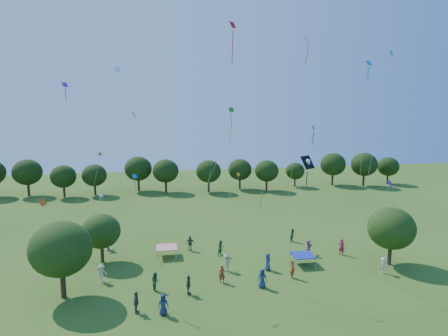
# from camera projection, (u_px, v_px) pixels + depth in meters

# --- Properties ---
(near_tree_west) EXTENTS (5.21, 5.21, 6.71)m
(near_tree_west) POSITION_uv_depth(u_px,v_px,m) (61.00, 249.00, 33.63)
(near_tree_west) COLOR #422B19
(near_tree_west) RESTS_ON ground
(near_tree_north) EXTENTS (4.00, 4.00, 5.19)m
(near_tree_north) POSITION_uv_depth(u_px,v_px,m) (101.00, 231.00, 41.47)
(near_tree_north) COLOR #422B19
(near_tree_north) RESTS_ON ground
(near_tree_east) EXTENTS (4.76, 4.76, 6.02)m
(near_tree_east) POSITION_uv_depth(u_px,v_px,m) (391.00, 228.00, 40.78)
(near_tree_east) COLOR #422B19
(near_tree_east) RESTS_ON ground
(treeline) EXTENTS (88.01, 8.77, 6.77)m
(treeline) POSITION_uv_depth(u_px,v_px,m) (176.00, 170.00, 75.36)
(treeline) COLOR #422B19
(treeline) RESTS_ON ground
(tent_red_stripe) EXTENTS (2.20, 2.20, 1.10)m
(tent_red_stripe) POSITION_uv_depth(u_px,v_px,m) (167.00, 247.00, 43.39)
(tent_red_stripe) COLOR red
(tent_red_stripe) RESTS_ON ground
(tent_blue) EXTENTS (2.20, 2.20, 1.10)m
(tent_blue) POSITION_uv_depth(u_px,v_px,m) (303.00, 255.00, 41.13)
(tent_blue) COLOR #172D99
(tent_blue) RESTS_ON ground
(crowd_person_0) EXTENTS (0.98, 0.74, 1.78)m
(crowd_person_0) POSITION_uv_depth(u_px,v_px,m) (262.00, 278.00, 35.99)
(crowd_person_0) COLOR navy
(crowd_person_0) RESTS_ON ground
(crowd_person_1) EXTENTS (0.77, 0.79, 1.80)m
(crowd_person_1) POSITION_uv_depth(u_px,v_px,m) (342.00, 247.00, 43.95)
(crowd_person_1) COLOR maroon
(crowd_person_1) RESTS_ON ground
(crowd_person_2) EXTENTS (0.89, 0.82, 1.60)m
(crowd_person_2) POSITION_uv_depth(u_px,v_px,m) (293.00, 235.00, 48.11)
(crowd_person_2) COLOR #235233
(crowd_person_2) RESTS_ON ground
(crowd_person_3) EXTENTS (1.19, 1.01, 1.69)m
(crowd_person_3) POSITION_uv_depth(u_px,v_px,m) (102.00, 273.00, 37.15)
(crowd_person_3) COLOR beige
(crowd_person_3) RESTS_ON ground
(crowd_person_4) EXTENTS (1.04, 0.53, 1.71)m
(crowd_person_4) POSITION_uv_depth(u_px,v_px,m) (190.00, 243.00, 45.17)
(crowd_person_4) COLOR #473F39
(crowd_person_4) RESTS_ON ground
(crowd_person_5) EXTENTS (0.72, 1.56, 1.61)m
(crowd_person_5) POSITION_uv_depth(u_px,v_px,m) (108.00, 243.00, 45.28)
(crowd_person_5) COLOR #9E5C89
(crowd_person_5) RESTS_ON ground
(crowd_person_6) EXTENTS (0.81, 0.98, 1.76)m
(crowd_person_6) POSITION_uv_depth(u_px,v_px,m) (268.00, 262.00, 39.82)
(crowd_person_6) COLOR navy
(crowd_person_6) RESTS_ON ground
(crowd_person_7) EXTENTS (0.47, 0.68, 1.75)m
(crowd_person_7) POSITION_uv_depth(u_px,v_px,m) (292.00, 269.00, 38.00)
(crowd_person_7) COLOR maroon
(crowd_person_7) RESTS_ON ground
(crowd_person_8) EXTENTS (0.96, 0.84, 1.72)m
(crowd_person_8) POSITION_uv_depth(u_px,v_px,m) (221.00, 248.00, 43.67)
(crowd_person_8) COLOR #2A6238
(crowd_person_8) RESTS_ON ground
(crowd_person_9) EXTENTS (1.25, 1.01, 1.75)m
(crowd_person_9) POSITION_uv_depth(u_px,v_px,m) (227.00, 263.00, 39.62)
(crowd_person_9) COLOR tan
(crowd_person_9) RESTS_ON ground
(crowd_person_10) EXTENTS (0.67, 1.11, 1.77)m
(crowd_person_10) POSITION_uv_depth(u_px,v_px,m) (136.00, 303.00, 31.59)
(crowd_person_10) COLOR #49443A
(crowd_person_10) RESTS_ON ground
(crowd_person_11) EXTENTS (1.51, 1.61, 1.75)m
(crowd_person_11) POSITION_uv_depth(u_px,v_px,m) (309.00, 247.00, 43.79)
(crowd_person_11) COLOR #AA6388
(crowd_person_11) RESTS_ON ground
(crowd_person_12) EXTENTS (0.89, 0.54, 1.72)m
(crowd_person_12) POSITION_uv_depth(u_px,v_px,m) (163.00, 305.00, 31.32)
(crowd_person_12) COLOR navy
(crowd_person_12) RESTS_ON ground
(crowd_person_13) EXTENTS (0.68, 0.49, 1.67)m
(crowd_person_13) POSITION_uv_depth(u_px,v_px,m) (222.00, 274.00, 36.98)
(crowd_person_13) COLOR maroon
(crowd_person_13) RESTS_ON ground
(crowd_person_14) EXTENTS (0.71, 0.94, 1.68)m
(crowd_person_14) POSITION_uv_depth(u_px,v_px,m) (155.00, 281.00, 35.50)
(crowd_person_14) COLOR #275B3A
(crowd_person_14) RESTS_ON ground
(crowd_person_15) EXTENTS (1.09, 1.12, 1.65)m
(crowd_person_15) POSITION_uv_depth(u_px,v_px,m) (384.00, 265.00, 39.03)
(crowd_person_15) COLOR beige
(crowd_person_15) RESTS_ON ground
(crowd_person_16) EXTENTS (0.68, 1.10, 1.75)m
(crowd_person_16) POSITION_uv_depth(u_px,v_px,m) (188.00, 285.00, 34.68)
(crowd_person_16) COLOR #483D3A
(crowd_person_16) RESTS_ON ground
(pirate_kite) EXTENTS (2.90, 4.19, 11.02)m
(pirate_kite) POSITION_uv_depth(u_px,v_px,m) (307.00, 164.00, 31.98)
(pirate_kite) COLOR black
(red_high_kite) EXTENTS (4.49, 3.57, 22.52)m
(red_high_kite) POSITION_uv_depth(u_px,v_px,m) (226.00, 74.00, 36.03)
(red_high_kite) COLOR red
(small_kite_0) EXTENTS (2.27, 5.51, 6.72)m
(small_kite_0) POSITION_uv_depth(u_px,v_px,m) (47.00, 208.00, 36.52)
(small_kite_0) COLOR #F3510E
(small_kite_1) EXTENTS (3.30, 0.63, 7.52)m
(small_kite_1) POSITION_uv_depth(u_px,v_px,m) (232.00, 189.00, 45.06)
(small_kite_1) COLOR #FFA40D
(small_kite_2) EXTENTS (5.75, 4.96, 14.31)m
(small_kite_2) POSITION_uv_depth(u_px,v_px,m) (125.00, 138.00, 45.36)
(small_kite_2) COLOR yellow
(small_kite_3) EXTENTS (0.79, 1.11, 14.85)m
(small_kite_3) POSITION_uv_depth(u_px,v_px,m) (230.00, 145.00, 37.58)
(small_kite_3) COLOR #307E17
(small_kite_4) EXTENTS (1.70, 5.31, 7.71)m
(small_kite_4) POSITION_uv_depth(u_px,v_px,m) (133.00, 190.00, 42.12)
(small_kite_4) COLOR #115FB0
(small_kite_5) EXTENTS (0.73, 3.02, 17.15)m
(small_kite_5) POSITION_uv_depth(u_px,v_px,m) (70.00, 125.00, 38.45)
(small_kite_5) COLOR purple
(small_kite_6) EXTENTS (0.74, 2.75, 18.70)m
(small_kite_6) POSITION_uv_depth(u_px,v_px,m) (119.00, 111.00, 38.33)
(small_kite_6) COLOR white
(small_kite_7) EXTENTS (3.45, 6.66, 18.38)m
(small_kite_7) POSITION_uv_depth(u_px,v_px,m) (364.00, 129.00, 32.85)
(small_kite_7) COLOR #0D80D1
(small_kite_8) EXTENTS (0.78, 4.29, 20.30)m
(small_kite_8) POSITION_uv_depth(u_px,v_px,m) (301.00, 94.00, 32.67)
(small_kite_8) COLOR #DD4C0D
(small_kite_9) EXTENTS (2.19, 4.56, 9.67)m
(small_kite_9) POSITION_uv_depth(u_px,v_px,m) (95.00, 177.00, 44.90)
(small_kite_9) COLOR #D4680B
(small_kite_10) EXTENTS (5.75, 1.57, 13.48)m
(small_kite_10) POSITION_uv_depth(u_px,v_px,m) (211.00, 176.00, 29.77)
(small_kite_10) COLOR #CBEF15
(small_kite_11) EXTENTS (3.52, 5.14, 8.60)m
(small_kite_11) POSITION_uv_depth(u_px,v_px,m) (266.00, 209.00, 32.75)
(small_kite_11) COLOR #167C3A
(small_kite_12) EXTENTS (2.41, 0.88, 13.14)m
(small_kite_12) POSITION_uv_depth(u_px,v_px,m) (307.00, 159.00, 37.90)
(small_kite_12) COLOR #141CCE
(small_kite_13) EXTENTS (1.08, 6.56, 9.03)m
(small_kite_13) POSITION_uv_depth(u_px,v_px,m) (383.00, 199.00, 33.58)
(small_kite_13) COLOR #601997
(small_kite_14) EXTENTS (2.09, 2.45, 5.27)m
(small_kite_14) POSITION_uv_depth(u_px,v_px,m) (98.00, 204.00, 44.12)
(small_kite_14) COLOR silver
(small_kite_15) EXTENTS (2.28, 1.37, 19.90)m
(small_kite_15) POSITION_uv_depth(u_px,v_px,m) (379.00, 119.00, 37.18)
(small_kite_15) COLOR #0CB88B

